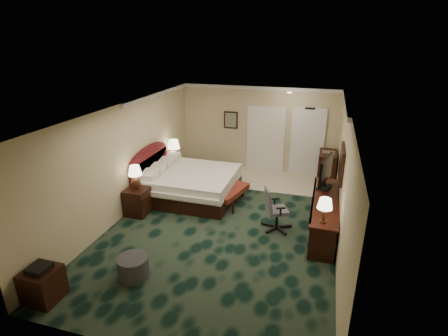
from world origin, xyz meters
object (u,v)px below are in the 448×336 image
(nightstand_far, at_px, (174,171))
(lamp_far, at_px, (174,151))
(bed, at_px, (192,185))
(side_table, at_px, (43,285))
(desk_chair, at_px, (277,209))
(minibar, at_px, (327,168))
(bed_bench, at_px, (232,197))
(ottoman, at_px, (133,267))
(tv, at_px, (326,173))
(lamp_near, at_px, (135,178))
(nightstand_near, at_px, (138,201))
(desk, at_px, (323,215))

(nightstand_far, distance_m, lamp_far, 0.63)
(bed, relative_size, side_table, 3.88)
(desk_chair, xyz_separation_m, minibar, (1.01, 3.07, -0.03))
(nightstand_far, height_order, bed_bench, nightstand_far)
(ottoman, xyz_separation_m, tv, (3.22, 3.36, 0.93))
(lamp_near, xyz_separation_m, side_table, (-0.01, -3.12, -0.68))
(tv, bearing_deg, side_table, -122.24)
(lamp_near, bearing_deg, side_table, -90.10)
(nightstand_near, bearing_deg, lamp_near, -66.52)
(bed, relative_size, desk, 0.87)
(lamp_near, relative_size, ottoman, 1.07)
(ottoman, bearing_deg, nightstand_near, 117.28)
(side_table, xyz_separation_m, tv, (4.35, 4.30, 0.85))
(bed_bench, distance_m, side_table, 4.79)
(nightstand_near, xyz_separation_m, bed_bench, (2.10, 1.15, -0.13))
(nightstand_near, height_order, tv, tv)
(lamp_far, bearing_deg, bed, -46.54)
(bed, xyz_separation_m, lamp_far, (-0.98, 1.03, 0.54))
(desk_chair, bearing_deg, nightstand_near, 159.38)
(lamp_far, distance_m, minibar, 4.58)
(lamp_near, height_order, desk, lamp_near)
(bed, relative_size, nightstand_near, 3.40)
(bed, xyz_separation_m, tv, (3.42, -0.13, 0.78))
(nightstand_near, bearing_deg, desk_chair, 3.92)
(side_table, bearing_deg, lamp_near, 89.90)
(ottoman, bearing_deg, lamp_near, 117.35)
(nightstand_near, bearing_deg, minibar, 36.83)
(side_table, relative_size, desk, 0.22)
(ottoman, relative_size, tv, 0.58)
(lamp_near, relative_size, desk, 0.23)
(lamp_far, xyz_separation_m, ottoman, (1.18, -4.52, -0.69))
(nightstand_far, distance_m, ottoman, 4.62)
(desk, bearing_deg, desk_chair, -166.09)
(bed, bearing_deg, lamp_far, 133.46)
(bed_bench, xyz_separation_m, desk_chair, (1.30, -0.91, 0.30))
(lamp_near, distance_m, minibar, 5.55)
(bed, height_order, minibar, minibar)
(bed, distance_m, ottoman, 3.50)
(nightstand_far, relative_size, side_table, 0.94)
(nightstand_near, height_order, minibar, minibar)
(minibar, bearing_deg, lamp_far, -167.28)
(lamp_far, distance_m, tv, 4.56)
(nightstand_near, height_order, ottoman, nightstand_near)
(bed, height_order, lamp_far, lamp_far)
(bed, bearing_deg, ottoman, -86.70)
(bed, xyz_separation_m, desk, (3.47, -0.78, 0.02))
(bed, height_order, desk, desk)
(nightstand_far, bearing_deg, nightstand_near, -88.81)
(nightstand_near, distance_m, desk_chair, 3.42)
(nightstand_near, xyz_separation_m, minibar, (4.41, 3.31, 0.14))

